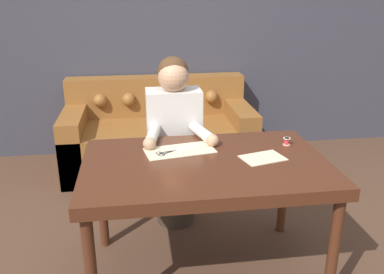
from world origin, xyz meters
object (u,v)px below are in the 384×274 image
(dining_table, at_px, (205,173))
(scissors, at_px, (169,152))
(couch, at_px, (159,136))
(thread_spool, at_px, (287,141))
(person, at_px, (174,143))

(dining_table, height_order, scissors, scissors)
(couch, bearing_deg, thread_spool, -64.83)
(scissors, bearing_deg, thread_spool, 1.93)
(couch, xyz_separation_m, thread_spool, (0.71, -1.51, 0.47))
(couch, bearing_deg, dining_table, -84.29)
(dining_table, height_order, thread_spool, thread_spool)
(dining_table, height_order, couch, couch)
(couch, distance_m, scissors, 1.60)
(dining_table, height_order, person, person)
(person, distance_m, thread_spool, 0.80)
(dining_table, xyz_separation_m, scissors, (-0.19, 0.15, 0.08))
(person, bearing_deg, thread_spool, -33.50)
(person, bearing_deg, couch, 92.81)
(person, height_order, thread_spool, person)
(couch, relative_size, thread_spool, 39.29)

